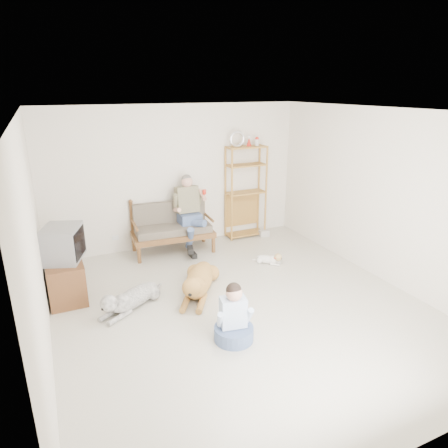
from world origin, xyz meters
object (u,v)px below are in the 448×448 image
etagere (246,191)px  golden_retriever (198,282)px  tv_stand (65,279)px  loveseat (172,226)px

etagere → golden_retriever: bearing=-133.0°
etagere → tv_stand: (-3.62, -1.22, -0.66)m
etagere → golden_retriever: size_ratio=1.53×
tv_stand → golden_retriever: 1.96m
loveseat → golden_retriever: bearing=-91.4°
loveseat → etagere: size_ratio=0.71×
loveseat → golden_retriever: (-0.16, -1.79, -0.29)m
tv_stand → loveseat: bearing=28.5°
etagere → tv_stand: bearing=-161.4°
etagere → golden_retriever: etagere is taller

